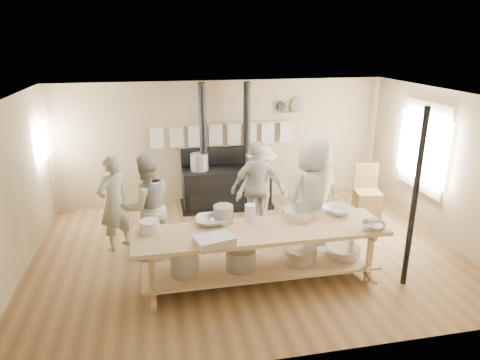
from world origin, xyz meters
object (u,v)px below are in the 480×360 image
object	(u,v)px
cook_center	(314,197)
cook_by_window	(262,185)
cook_left	(147,207)
stove	(226,183)
chair	(367,201)
cook_far_left	(114,203)
prep_table	(260,250)
cook_right	(257,187)
roasting_pan	(214,241)

from	to	relation	value
cook_center	cook_by_window	xyz separation A→B (m)	(-0.52, 1.31, -0.22)
cook_left	cook_center	world-z (taller)	cook_center
stove	chair	xyz separation A→B (m)	(2.70, -1.01, -0.22)
cook_far_left	cook_by_window	world-z (taller)	cook_far_left
cook_by_window	cook_left	bearing A→B (deg)	-151.59
prep_table	cook_by_window	world-z (taller)	cook_by_window
stove	prep_table	bearing A→B (deg)	-90.04
cook_center	cook_by_window	world-z (taller)	cook_center
cook_far_left	chair	world-z (taller)	cook_far_left
cook_far_left	cook_right	xyz separation A→B (m)	(2.50, 0.25, 0.02)
prep_table	roasting_pan	xyz separation A→B (m)	(-0.71, -0.33, 0.39)
prep_table	roasting_pan	size ratio (longest dim) A/B	7.22
chair	cook_far_left	bearing A→B (deg)	-164.11
stove	cook_left	distance (m)	2.48
prep_table	chair	bearing A→B (deg)	36.59
cook_far_left	cook_by_window	distance (m)	2.72
stove	cook_by_window	size ratio (longest dim) A/B	1.69
stove	roasting_pan	xyz separation A→B (m)	(-0.71, -3.35, 0.38)
chair	roasting_pan	bearing A→B (deg)	-135.35
cook_far_left	stove	bearing A→B (deg)	173.55
prep_table	cook_center	world-z (taller)	cook_center
cook_by_window	prep_table	bearing A→B (deg)	-99.51
prep_table	chair	distance (m)	3.38
prep_table	cook_right	xyz separation A→B (m)	(0.37, 1.79, 0.32)
stove	cook_by_window	bearing A→B (deg)	-61.04
cook_center	chair	bearing A→B (deg)	-157.00
prep_table	cook_far_left	bearing A→B (deg)	144.25
cook_left	cook_center	distance (m)	2.68
cook_left	cook_right	world-z (taller)	cook_left
chair	cook_left	bearing A→B (deg)	-158.28
prep_table	cook_right	distance (m)	1.85
cook_left	chair	size ratio (longest dim) A/B	1.69
cook_by_window	chair	xyz separation A→B (m)	(2.17, -0.04, -0.47)
cook_right	cook_left	bearing A→B (deg)	7.13
stove	cook_far_left	bearing A→B (deg)	-145.15
stove	chair	distance (m)	2.89
chair	roasting_pan	distance (m)	4.19
prep_table	roasting_pan	distance (m)	0.87
cook_center	stove	bearing A→B (deg)	-79.64
cook_far_left	chair	distance (m)	4.89
cook_center	roasting_pan	size ratio (longest dim) A/B	3.98
cook_left	cook_right	xyz separation A→B (m)	(1.95, 0.65, -0.02)
cook_right	cook_by_window	world-z (taller)	cook_right
chair	cook_center	bearing A→B (deg)	-132.14
cook_center	cook_right	distance (m)	1.26
roasting_pan	cook_left	bearing A→B (deg)	120.59
cook_left	roasting_pan	xyz separation A→B (m)	(0.87, -1.47, 0.04)
cook_right	roasting_pan	size ratio (longest dim) A/B	3.38
cook_far_left	cook_left	world-z (taller)	cook_left
cook_left	cook_right	size ratio (longest dim) A/B	1.03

